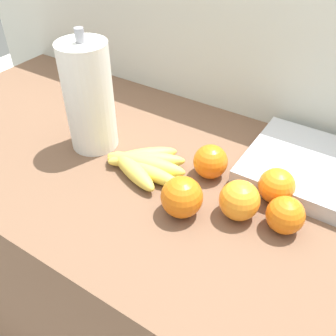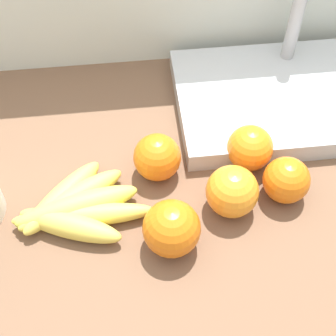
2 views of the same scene
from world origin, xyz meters
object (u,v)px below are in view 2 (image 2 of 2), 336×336
(banana_bunch, at_px, (73,208))
(orange_far_right, at_px, (172,229))
(sink_basin, at_px, (298,95))
(orange_center, at_px, (157,157))
(orange_back_left, at_px, (286,180))
(orange_right, at_px, (232,191))
(orange_back_right, at_px, (250,148))

(banana_bunch, height_order, orange_far_right, orange_far_right)
(sink_basin, bearing_deg, orange_center, -154.55)
(banana_bunch, xyz_separation_m, orange_back_left, (0.33, 0.00, 0.02))
(orange_right, xyz_separation_m, orange_center, (-0.10, 0.08, -0.00))
(orange_center, bearing_deg, orange_far_right, -86.90)
(orange_center, bearing_deg, banana_bunch, -152.85)
(orange_right, bearing_deg, orange_back_left, 9.07)
(orange_back_right, bearing_deg, orange_far_right, -136.31)
(orange_right, distance_m, orange_center, 0.13)
(orange_right, xyz_separation_m, sink_basin, (0.16, 0.21, -0.02))
(sink_basin, bearing_deg, orange_back_right, -133.31)
(orange_center, bearing_deg, sink_basin, 25.45)
(orange_back_left, distance_m, sink_basin, 0.21)
(banana_bunch, relative_size, orange_back_right, 2.85)
(banana_bunch, relative_size, orange_back_left, 2.93)
(orange_back_right, relative_size, orange_right, 0.93)
(sink_basin, bearing_deg, orange_back_left, -111.28)
(orange_far_right, bearing_deg, orange_back_right, 43.69)
(orange_right, bearing_deg, banana_bunch, 177.49)
(orange_right, relative_size, orange_far_right, 0.96)
(banana_bunch, distance_m, sink_basin, 0.45)
(orange_back_left, bearing_deg, orange_far_right, -159.77)
(orange_back_right, bearing_deg, orange_center, -178.88)
(orange_back_left, xyz_separation_m, orange_far_right, (-0.18, -0.07, 0.01))
(orange_far_right, height_order, orange_center, orange_far_right)
(orange_back_right, distance_m, sink_basin, 0.17)
(orange_right, bearing_deg, sink_basin, 51.83)
(orange_right, relative_size, orange_back_left, 1.10)
(orange_right, distance_m, orange_far_right, 0.11)
(orange_right, bearing_deg, orange_center, 142.90)
(orange_back_left, distance_m, orange_far_right, 0.20)
(orange_back_right, distance_m, orange_back_left, 0.08)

